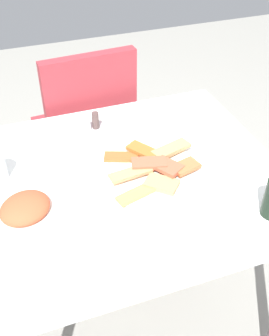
{
  "coord_description": "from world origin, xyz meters",
  "views": [
    {
      "loc": [
        -0.32,
        -0.99,
        1.6
      ],
      "look_at": [
        0.03,
        -0.01,
        0.76
      ],
      "focal_mm": 44.32,
      "sensor_mm": 36.0,
      "label": 1
    }
  ],
  "objects": [
    {
      "name": "paper_napkin",
      "position": [
        0.27,
        0.23,
        0.73
      ],
      "size": [
        0.15,
        0.15,
        0.0
      ],
      "primitive_type": "cube",
      "rotation": [
        0.0,
        0.0,
        0.06
      ],
      "color": "white",
      "rests_on": "dining_table"
    },
    {
      "name": "fork",
      "position": [
        0.27,
        0.21,
        0.74
      ],
      "size": [
        0.18,
        0.06,
        0.0
      ],
      "primitive_type": "cube",
      "rotation": [
        0.0,
        0.0,
        0.25
      ],
      "color": "silver",
      "rests_on": "paper_napkin"
    },
    {
      "name": "pide_platter",
      "position": [
        0.08,
        -0.02,
        0.75
      ],
      "size": [
        0.35,
        0.35,
        0.05
      ],
      "color": "white",
      "rests_on": "dining_table"
    },
    {
      "name": "dining_chair",
      "position": [
        0.02,
        0.63,
        0.53
      ],
      "size": [
        0.45,
        0.45,
        0.93
      ],
      "color": "maroon",
      "rests_on": "ground_plane"
    },
    {
      "name": "condiment_caddy",
      "position": [
        -0.03,
        0.29,
        0.76
      ],
      "size": [
        0.1,
        0.1,
        0.08
      ],
      "color": "#B2B2B7",
      "rests_on": "dining_table"
    },
    {
      "name": "dining_table",
      "position": [
        0.0,
        0.0,
        0.65
      ],
      "size": [
        1.04,
        0.88,
        0.73
      ],
      "color": "white",
      "rests_on": "ground_plane"
    },
    {
      "name": "ground_plane",
      "position": [
        0.0,
        0.0,
        0.0
      ],
      "size": [
        6.0,
        6.0,
        0.0
      ],
      "primitive_type": "plane",
      "color": "gray"
    },
    {
      "name": "salad_plate_greens",
      "position": [
        -0.33,
        -0.07,
        0.75
      ],
      "size": [
        0.22,
        0.22,
        0.06
      ],
      "color": "white",
      "rests_on": "dining_table"
    },
    {
      "name": "spoon",
      "position": [
        0.27,
        0.25,
        0.74
      ],
      "size": [
        0.17,
        0.07,
        0.0
      ],
      "primitive_type": "cube",
      "rotation": [
        0.0,
        0.0,
        0.33
      ],
      "color": "silver",
      "rests_on": "paper_napkin"
    }
  ]
}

